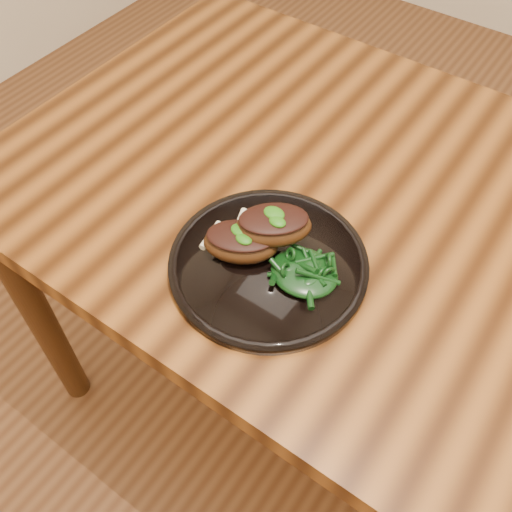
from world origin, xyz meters
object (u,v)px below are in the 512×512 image
at_px(lamb_chop_front, 240,242).
at_px(greens_heap, 305,270).
at_px(desk, 465,289).
at_px(plate, 268,264).

height_order(lamb_chop_front, greens_heap, lamb_chop_front).
bearing_deg(lamb_chop_front, desk, 36.06).
bearing_deg(plate, desk, 38.99).
relative_size(lamb_chop_front, greens_heap, 1.30).
bearing_deg(lamb_chop_front, plate, 13.95).
distance_m(desk, plate, 0.33).
distance_m(plate, greens_heap, 0.06).
xyz_separation_m(desk, plate, (-0.24, -0.20, 0.09)).
distance_m(plate, lamb_chop_front, 0.05).
height_order(plate, lamb_chop_front, lamb_chop_front).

